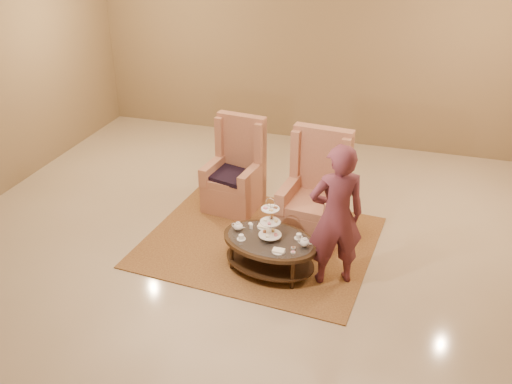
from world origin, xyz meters
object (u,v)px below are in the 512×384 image
(armchair_right, at_px, (315,201))
(person, at_px, (336,216))
(armchair_left, at_px, (236,177))
(tea_table, at_px, (270,245))

(armchair_right, xyz_separation_m, person, (0.41, -0.94, 0.37))
(armchair_left, bearing_deg, tea_table, -50.51)
(armchair_right, bearing_deg, person, -60.84)
(tea_table, distance_m, armchair_left, 1.63)
(armchair_right, distance_m, person, 1.09)
(tea_table, xyz_separation_m, armchair_right, (0.32, 0.95, 0.12))
(tea_table, bearing_deg, person, 13.20)
(armchair_left, height_order, armchair_right, armchair_right)
(tea_table, bearing_deg, armchair_left, 134.79)
(armchair_left, height_order, person, person)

